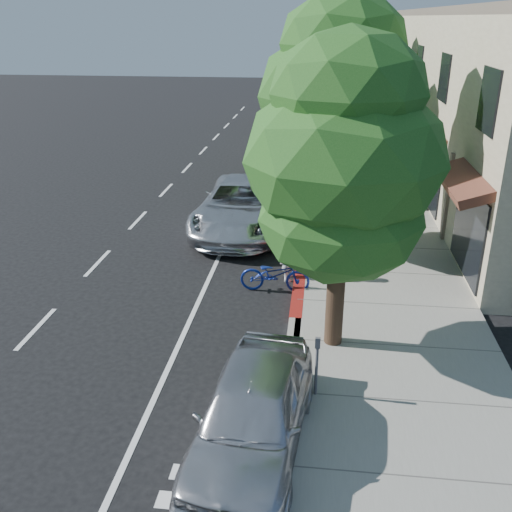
# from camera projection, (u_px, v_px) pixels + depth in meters

# --- Properties ---
(ground) EXTENTS (120.00, 120.00, 0.00)m
(ground) POSITION_uv_depth(u_px,v_px,m) (297.00, 304.00, 14.91)
(ground) COLOR black
(ground) RESTS_ON ground
(sidewalk) EXTENTS (4.60, 56.00, 0.15)m
(sidewalk) POSITION_uv_depth(u_px,v_px,m) (367.00, 210.00, 21.96)
(sidewalk) COLOR gray
(sidewalk) RESTS_ON ground
(curb) EXTENTS (0.30, 56.00, 0.15)m
(curb) POSITION_uv_depth(u_px,v_px,m) (308.00, 208.00, 22.21)
(curb) COLOR #9E998E
(curb) RESTS_ON ground
(curb_red_segment) EXTENTS (0.32, 4.00, 0.15)m
(curb_red_segment) POSITION_uv_depth(u_px,v_px,m) (299.00, 285.00, 15.80)
(curb_red_segment) COLOR maroon
(curb_red_segment) RESTS_ON ground
(storefront_building) EXTENTS (10.00, 36.00, 7.00)m
(storefront_building) POSITION_uv_depth(u_px,v_px,m) (506.00, 90.00, 29.00)
(storefront_building) COLOR beige
(storefront_building) RESTS_ON ground
(street_tree_0) EXTENTS (4.09, 4.09, 6.85)m
(street_tree_0) POSITION_uv_depth(u_px,v_px,m) (343.00, 164.00, 11.34)
(street_tree_0) COLOR black
(street_tree_0) RESTS_ON ground
(street_tree_1) EXTENTS (4.90, 4.90, 7.72)m
(street_tree_1) POSITION_uv_depth(u_px,v_px,m) (339.00, 99.00, 16.64)
(street_tree_1) COLOR black
(street_tree_1) RESTS_ON ground
(street_tree_2) EXTENTS (4.68, 4.68, 6.69)m
(street_tree_2) POSITION_uv_depth(u_px,v_px,m) (336.00, 98.00, 22.42)
(street_tree_2) COLOR black
(street_tree_2) RESTS_ON ground
(street_tree_3) EXTENTS (5.60, 5.60, 8.08)m
(street_tree_3) POSITION_uv_depth(u_px,v_px,m) (335.00, 64.00, 27.59)
(street_tree_3) COLOR black
(street_tree_3) RESTS_ON ground
(street_tree_4) EXTENTS (4.79, 4.79, 7.12)m
(street_tree_4) POSITION_uv_depth(u_px,v_px,m) (334.00, 66.00, 33.29)
(street_tree_4) COLOR black
(street_tree_4) RESTS_ON ground
(street_tree_5) EXTENTS (4.48, 4.48, 7.03)m
(street_tree_5) POSITION_uv_depth(u_px,v_px,m) (333.00, 59.00, 38.78)
(street_tree_5) COLOR black
(street_tree_5) RESTS_ON ground
(cyclist) EXTENTS (0.50, 0.72, 1.91)m
(cyclist) POSITION_uv_depth(u_px,v_px,m) (288.00, 248.00, 16.01)
(cyclist) COLOR silver
(cyclist) RESTS_ON ground
(bicycle) EXTENTS (1.89, 0.67, 0.99)m
(bicycle) POSITION_uv_depth(u_px,v_px,m) (275.00, 274.00, 15.46)
(bicycle) COLOR navy
(bicycle) RESTS_ON ground
(silver_suv) EXTENTS (3.15, 6.37, 1.74)m
(silver_suv) POSITION_uv_depth(u_px,v_px,m) (243.00, 206.00, 19.85)
(silver_suv) COLOR silver
(silver_suv) RESTS_ON ground
(dark_sedan) EXTENTS (1.45, 4.15, 1.37)m
(dark_sedan) POSITION_uv_depth(u_px,v_px,m) (301.00, 165.00, 26.15)
(dark_sedan) COLOR black
(dark_sedan) RESTS_ON ground
(white_pickup) EXTENTS (2.52, 5.66, 1.62)m
(white_pickup) POSITION_uv_depth(u_px,v_px,m) (287.00, 133.00, 32.67)
(white_pickup) COLOR silver
(white_pickup) RESTS_ON ground
(dark_suv_far) EXTENTS (2.07, 4.36, 1.44)m
(dark_suv_far) POSITION_uv_depth(u_px,v_px,m) (302.00, 120.00, 37.25)
(dark_suv_far) COLOR black
(dark_suv_far) RESTS_ON ground
(near_car_a) EXTENTS (2.16, 4.54, 1.50)m
(near_car_a) POSITION_uv_depth(u_px,v_px,m) (253.00, 414.00, 9.64)
(near_car_a) COLOR silver
(near_car_a) RESTS_ON ground
(pedestrian) EXTENTS (1.16, 1.08, 1.92)m
(pedestrian) POSITION_uv_depth(u_px,v_px,m) (346.00, 159.00, 25.29)
(pedestrian) COLOR black
(pedestrian) RESTS_ON sidewalk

